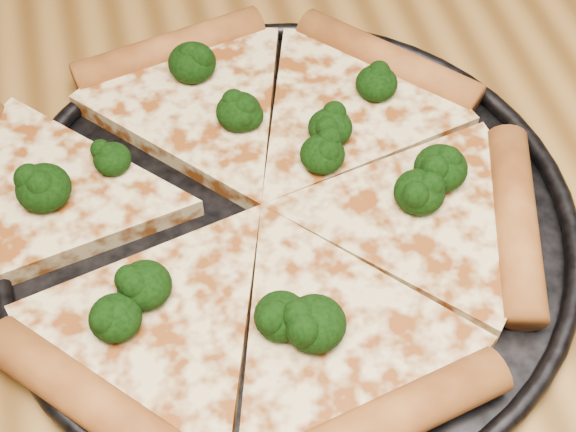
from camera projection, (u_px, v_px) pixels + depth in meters
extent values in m
cube|color=brown|center=(373.00, 215.00, 0.56)|extent=(1.20, 0.90, 0.04)
cylinder|color=black|center=(288.00, 229.00, 0.52)|extent=(0.34, 0.34, 0.01)
torus|color=black|center=(288.00, 222.00, 0.52)|extent=(0.35, 0.35, 0.01)
cylinder|color=#A8622A|center=(388.00, 62.00, 0.59)|extent=(0.11, 0.12, 0.03)
cylinder|color=#A8622A|center=(170.00, 51.00, 0.59)|extent=(0.14, 0.05, 0.03)
cylinder|color=#A8622A|center=(92.00, 402.00, 0.44)|extent=(0.11, 0.12, 0.03)
cylinder|color=#A8622A|center=(387.00, 422.00, 0.43)|extent=(0.14, 0.05, 0.03)
cylinder|color=#A8622A|center=(515.00, 222.00, 0.51)|extent=(0.07, 0.14, 0.03)
ellipsoid|color=black|center=(112.00, 159.00, 0.52)|extent=(0.02, 0.02, 0.02)
ellipsoid|color=black|center=(330.00, 128.00, 0.54)|extent=(0.03, 0.03, 0.02)
ellipsoid|color=black|center=(315.00, 324.00, 0.45)|extent=(0.03, 0.03, 0.03)
ellipsoid|color=black|center=(239.00, 112.00, 0.55)|extent=(0.03, 0.03, 0.02)
ellipsoid|color=black|center=(145.00, 285.00, 0.47)|extent=(0.03, 0.03, 0.02)
ellipsoid|color=black|center=(419.00, 192.00, 0.51)|extent=(0.03, 0.03, 0.02)
ellipsoid|color=black|center=(322.00, 154.00, 0.52)|extent=(0.03, 0.03, 0.02)
ellipsoid|color=black|center=(441.00, 168.00, 0.52)|extent=(0.03, 0.03, 0.02)
ellipsoid|color=black|center=(246.00, 115.00, 0.55)|extent=(0.02, 0.02, 0.02)
ellipsoid|color=black|center=(281.00, 316.00, 0.46)|extent=(0.03, 0.03, 0.02)
ellipsoid|color=black|center=(192.00, 63.00, 0.57)|extent=(0.03, 0.03, 0.02)
ellipsoid|color=black|center=(115.00, 318.00, 0.46)|extent=(0.03, 0.03, 0.02)
ellipsoid|color=black|center=(43.00, 188.00, 0.51)|extent=(0.03, 0.03, 0.02)
ellipsoid|color=black|center=(377.00, 83.00, 0.56)|extent=(0.03, 0.03, 0.02)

